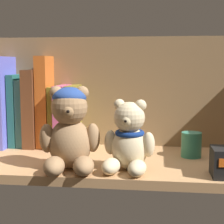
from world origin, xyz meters
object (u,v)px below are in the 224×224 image
at_px(book_3, 17,110).
at_px(book_7, 55,117).
at_px(book_2, 8,101).
at_px(book_6, 46,102).
at_px(book_8, 64,116).
at_px(book_9, 75,116).
at_px(book_4, 24,113).
at_px(book_5, 34,108).
at_px(teddy_bear_larger, 70,130).
at_px(pillar_candle, 191,145).
at_px(teddy_bear_smaller, 129,140).

height_order(book_3, book_7, book_3).
relative_size(book_2, book_6, 0.99).
bearing_deg(book_8, book_9, 0.00).
relative_size(book_4, book_9, 1.08).
xyz_separation_m(book_5, book_9, (0.11, -0.00, -0.02)).
bearing_deg(book_8, teddy_bear_larger, -72.49).
distance_m(book_5, book_8, 0.09).
height_order(book_8, pillar_candle, book_8).
bearing_deg(teddy_bear_smaller, book_4, 146.44).
height_order(book_5, book_8, book_5).
xyz_separation_m(book_4, teddy_bear_smaller, (0.30, -0.20, -0.03)).
bearing_deg(pillar_candle, book_7, 168.40).
bearing_deg(book_5, book_8, -0.00).
xyz_separation_m(book_4, pillar_candle, (0.44, -0.07, -0.06)).
xyz_separation_m(book_2, book_7, (0.13, 0.00, -0.04)).
distance_m(book_8, book_9, 0.03).
distance_m(book_2, pillar_candle, 0.50).
xyz_separation_m(book_8, teddy_bear_smaller, (0.19, -0.20, -0.02)).
height_order(book_5, pillar_candle, book_5).
height_order(book_9, pillar_candle, book_9).
bearing_deg(book_5, book_3, 180.00).
bearing_deg(book_5, book_9, -0.00).
bearing_deg(book_2, book_5, 0.00).
xyz_separation_m(book_9, teddy_bear_smaller, (0.16, -0.20, -0.02)).
xyz_separation_m(book_6, teddy_bear_smaller, (0.24, -0.20, -0.06)).
distance_m(book_3, book_9, 0.16).
bearing_deg(teddy_bear_smaller, pillar_candle, 42.20).
relative_size(book_2, teddy_bear_smaller, 1.62).
bearing_deg(teddy_bear_larger, book_6, 119.23).
bearing_deg(book_8, book_3, 180.00).
distance_m(book_2, book_5, 0.07).
bearing_deg(book_2, teddy_bear_larger, -43.11).
xyz_separation_m(book_5, book_8, (0.08, -0.00, -0.02)).
distance_m(book_2, teddy_bear_smaller, 0.41).
relative_size(book_6, book_9, 1.46).
relative_size(book_5, pillar_candle, 3.45).
bearing_deg(book_2, book_7, 0.00).
xyz_separation_m(book_8, pillar_candle, (0.33, -0.07, -0.05)).
distance_m(book_4, book_8, 0.11).
bearing_deg(pillar_candle, book_3, 171.05).
bearing_deg(book_9, book_7, 180.00).
height_order(book_4, book_8, book_4).
bearing_deg(book_7, book_9, -0.00).
distance_m(book_3, book_6, 0.09).
xyz_separation_m(book_3, book_6, (0.08, 0.00, 0.02)).
bearing_deg(pillar_candle, teddy_bear_larger, -152.81).
xyz_separation_m(book_4, book_7, (0.09, 0.00, -0.01)).
relative_size(book_3, pillar_candle, 3.23).
relative_size(book_3, book_4, 1.08).
distance_m(teddy_bear_larger, teddy_bear_smaller, 0.13).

